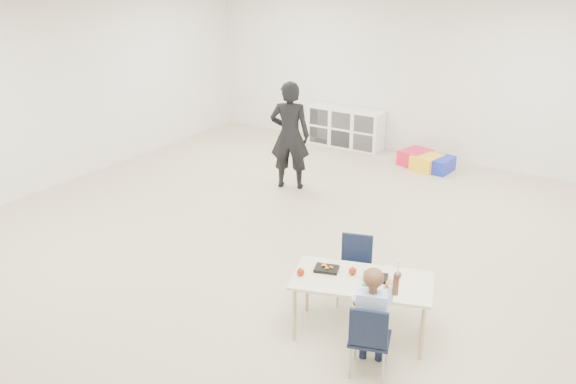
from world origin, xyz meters
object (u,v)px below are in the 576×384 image
Objects in this scene: cubby_shelf at (345,127)px; adult at (290,135)px; table at (361,306)px; chair_near at (370,337)px; child at (371,317)px.

cubby_shelf is 2.35m from adult.
chair_near is (0.30, -0.46, 0.05)m from table.
adult is at bearing 113.23° from chair_near.
table is at bearing 105.68° from chair_near.
adult reaches higher than child.
cubby_shelf reaches higher than chair_near.
table is 0.56m from chair_near.
child is at bearing 0.00° from chair_near.
child is 6.45m from cubby_shelf.
cubby_shelf is (-2.83, 5.17, 0.06)m from table.
child reaches higher than cubby_shelf.
table is 0.99× the size of cubby_shelf.
cubby_shelf is at bearing 101.07° from table.
child is 0.78× the size of cubby_shelf.
cubby_shelf is (-3.14, 5.64, -0.19)m from child.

